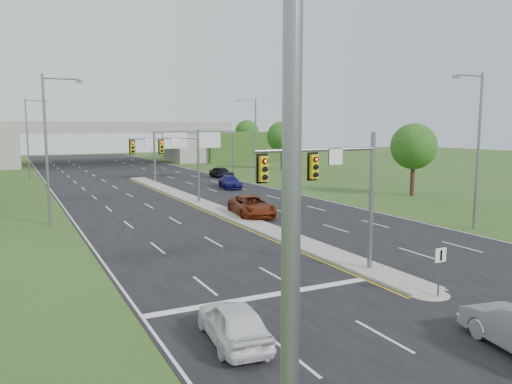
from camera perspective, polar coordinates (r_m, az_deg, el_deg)
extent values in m
plane|color=#31491A|center=(26.18, 12.81, -8.81)|extent=(240.00, 240.00, 0.00)
cube|color=black|center=(57.13, -9.98, 0.10)|extent=(24.00, 160.00, 0.02)
cube|color=gray|center=(45.85, -5.68, -1.52)|extent=(2.00, 54.00, 0.16)
cone|color=gray|center=(23.35, 19.15, -10.81)|extent=(2.00, 2.00, 0.16)
cube|color=gold|center=(45.47, -7.03, -1.71)|extent=(0.12, 54.00, 0.01)
cube|color=gold|center=(46.28, -4.35, -1.52)|extent=(0.12, 54.00, 0.01)
cube|color=silver|center=(54.99, -21.84, -0.60)|extent=(0.12, 160.00, 0.01)
cube|color=silver|center=(61.50, 0.61, 0.75)|extent=(0.12, 160.00, 0.01)
cube|color=silver|center=(21.92, 0.98, -11.80)|extent=(10.50, 0.50, 0.01)
cylinder|color=slate|center=(25.43, 13.04, -1.22)|extent=(0.24, 0.24, 7.00)
cylinder|color=slate|center=(23.23, 7.02, 4.81)|extent=(6.50, 0.16, 0.16)
cube|color=gold|center=(22.89, 6.66, 2.89)|extent=(0.35, 0.25, 1.10)
cube|color=gold|center=(21.58, 0.86, 2.67)|extent=(0.35, 0.25, 1.10)
cube|color=black|center=(23.01, 6.47, 2.92)|extent=(0.55, 0.04, 1.30)
cube|color=black|center=(21.70, 0.69, 2.69)|extent=(0.55, 0.04, 1.30)
sphere|color=#FF0C05|center=(22.76, 6.85, 3.75)|extent=(0.20, 0.20, 0.20)
sphere|color=#FF0C05|center=(21.44, 1.02, 3.57)|extent=(0.20, 0.20, 0.20)
cube|color=white|center=(22.41, 4.09, 3.85)|extent=(0.75, 0.04, 0.75)
cube|color=white|center=(23.72, 9.11, 3.98)|extent=(0.75, 0.04, 0.75)
cylinder|color=slate|center=(47.31, -6.60, 2.89)|extent=(0.24, 0.24, 7.00)
cylinder|color=slate|center=(46.17, -10.46, 6.06)|extent=(6.50, 0.16, 0.16)
cube|color=gold|center=(45.86, -10.75, 5.11)|extent=(0.35, 0.25, 1.10)
cube|color=gold|center=(45.22, -13.93, 4.99)|extent=(0.35, 0.25, 1.10)
cube|color=black|center=(46.00, -10.79, 5.11)|extent=(0.55, 0.04, 1.30)
cube|color=black|center=(45.36, -13.97, 4.99)|extent=(0.55, 0.04, 1.30)
sphere|color=#FF0C05|center=(45.73, -10.71, 5.54)|extent=(0.20, 0.20, 0.20)
sphere|color=#FF0C05|center=(45.09, -13.90, 5.42)|extent=(0.20, 0.20, 0.20)
cube|color=white|center=(45.71, -12.15, 5.56)|extent=(0.75, 0.04, 0.75)
cube|color=white|center=(46.36, -9.26, 5.66)|extent=(0.75, 0.04, 0.75)
cylinder|color=slate|center=(22.73, 20.17, -8.72)|extent=(0.08, 0.08, 2.20)
cube|color=white|center=(22.49, 20.36, -6.79)|extent=(0.60, 0.04, 0.60)
cube|color=black|center=(22.47, 20.41, -6.80)|extent=(0.10, 0.02, 0.45)
cylinder|color=slate|center=(66.74, -11.52, 3.95)|extent=(0.28, 0.28, 6.60)
cylinder|color=slate|center=(70.51, -2.59, 4.28)|extent=(0.28, 0.28, 6.60)
cube|color=slate|center=(68.31, -6.98, 6.81)|extent=(11.50, 0.35, 0.35)
cube|color=#0B5222|center=(67.23, -9.20, 5.82)|extent=(3.20, 0.08, 2.00)
cube|color=#0B5222|center=(68.82, -5.37, 5.92)|extent=(3.20, 0.08, 2.00)
cube|color=silver|center=(67.19, -9.19, 5.82)|extent=(3.30, 0.03, 2.10)
cube|color=silver|center=(68.77, -5.35, 5.92)|extent=(3.30, 0.03, 2.10)
cube|color=gray|center=(99.44, -27.12, 4.23)|extent=(6.00, 12.00, 6.00)
cube|color=gray|center=(104.79, -8.15, 5.10)|extent=(6.00, 12.00, 6.00)
cube|color=#31491A|center=(109.59, -1.66, 5.28)|extent=(20.00, 14.00, 6.00)
cube|color=gray|center=(100.63, -17.47, 6.79)|extent=(50.00, 12.00, 1.20)
cube|color=gray|center=(94.91, -16.93, 7.42)|extent=(50.00, 0.40, 0.90)
cube|color=gray|center=(106.36, -18.00, 7.36)|extent=(50.00, 0.40, 0.90)
cylinder|color=slate|center=(5.35, 3.94, -11.89)|extent=(0.20, 0.20, 11.00)
cylinder|color=slate|center=(39.47, -22.84, 4.35)|extent=(0.20, 0.20, 11.00)
cylinder|color=slate|center=(39.67, -21.39, 11.96)|extent=(2.50, 0.12, 0.12)
cube|color=slate|center=(39.80, -19.55, 11.81)|extent=(0.50, 0.25, 0.18)
cylinder|color=slate|center=(74.41, -24.67, 5.47)|extent=(0.20, 0.20, 11.00)
cylinder|color=slate|center=(74.52, -23.91, 9.52)|extent=(2.50, 0.12, 0.12)
cube|color=slate|center=(74.59, -22.94, 9.45)|extent=(0.50, 0.25, 0.18)
cylinder|color=slate|center=(38.34, 24.05, 4.21)|extent=(0.20, 0.20, 11.00)
cylinder|color=slate|center=(37.50, 23.24, 12.16)|extent=(2.50, 0.12, 0.12)
cube|color=slate|center=(36.55, 21.93, 12.13)|extent=(0.50, 0.25, 0.18)
cylinder|color=slate|center=(66.32, -0.05, 5.98)|extent=(0.20, 0.20, 11.00)
cylinder|color=slate|center=(65.84, -1.04, 10.50)|extent=(2.50, 0.12, 0.12)
cube|color=slate|center=(65.31, -2.04, 10.39)|extent=(0.50, 0.25, 0.18)
cylinder|color=#382316|center=(55.00, 17.45, 1.67)|extent=(0.44, 0.44, 4.00)
sphere|color=#184F15|center=(54.78, 17.58, 5.00)|extent=(4.80, 4.80, 4.80)
cylinder|color=#382316|center=(85.57, 2.97, 4.06)|extent=(0.44, 0.44, 4.25)
sphere|color=#184F15|center=(85.44, 2.99, 6.33)|extent=(5.20, 5.20, 5.20)
cylinder|color=#382316|center=(120.33, -7.08, 5.01)|extent=(0.44, 0.44, 4.25)
sphere|color=#184F15|center=(120.23, -7.11, 6.63)|extent=(5.60, 5.60, 5.60)
cylinder|color=#382316|center=(125.68, -1.03, 5.23)|extent=(0.44, 0.44, 4.50)
sphere|color=#184F15|center=(125.59, -1.04, 6.87)|extent=(6.00, 6.00, 6.00)
imported|color=silver|center=(17.36, -2.59, -14.62)|extent=(2.12, 4.35, 1.43)
imported|color=#621E09|center=(40.53, -0.49, -1.61)|extent=(3.62, 6.30, 1.65)
imported|color=#0D0D4E|center=(58.91, -2.99, 1.15)|extent=(2.94, 5.35, 1.47)
imported|color=black|center=(70.87, -3.96, 2.26)|extent=(2.57, 4.81, 1.56)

